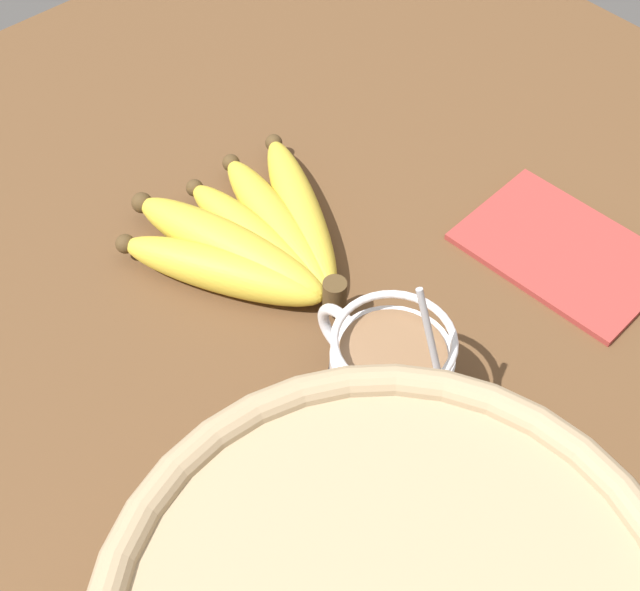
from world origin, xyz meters
The scene contains 4 objects.
table centered at (0.00, 0.00, 1.62)cm, with size 116.15×116.15×3.23cm.
coffee_mug centered at (-6.51, -1.17, 6.93)cm, with size 15.12×9.25×15.68cm.
banana_bunch centered at (12.48, -3.73, 5.17)cm, with size 21.96×21.52×4.36cm.
napkin centered at (-5.78, -24.02, 3.53)cm, with size 17.94×13.08×0.60cm.
Camera 1 is at (-30.64, 27.59, 62.14)cm, focal length 50.00 mm.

